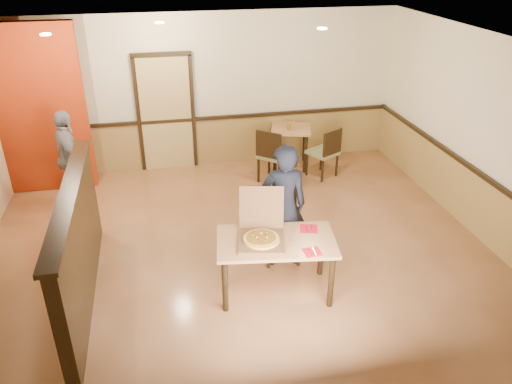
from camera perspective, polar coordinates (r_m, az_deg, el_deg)
floor at (r=6.73m, az=-1.21°, el=-8.48°), size 7.00×7.00×0.00m
ceiling at (r=5.58m, az=-1.50°, el=15.55°), size 7.00×7.00×0.00m
wall_back at (r=9.28m, az=-5.41°, el=11.31°), size 7.00×0.00×7.00m
wall_right at (r=7.44m, az=26.28°, el=4.47°), size 0.00×7.00×7.00m
wainscot_back at (r=9.56m, az=-5.14°, el=5.78°), size 7.00×0.04×0.90m
chair_rail_back at (r=9.38m, az=-5.24°, el=8.41°), size 7.00×0.06×0.06m
wainscot_right at (r=7.80m, az=24.68°, el=-1.96°), size 0.04×7.00×0.90m
chair_rail_right at (r=7.59m, az=25.24°, el=1.12°), size 0.06×7.00×0.06m
back_door at (r=9.30m, az=-10.24°, el=8.77°), size 0.90×0.06×2.10m
booth_partition at (r=6.17m, az=-19.58°, el=-5.73°), size 0.20×3.10×1.44m
red_accent_panel at (r=8.96m, az=-23.93°, el=8.50°), size 1.60×0.20×2.78m
spot_a at (r=7.39m, az=-22.91°, el=16.27°), size 0.14×0.14×0.02m
spot_b at (r=7.96m, az=-10.96°, el=18.48°), size 0.14×0.14×0.02m
spot_c at (r=7.37m, az=7.57°, el=18.05°), size 0.14×0.14×0.02m
main_table at (r=5.95m, az=2.31°, el=-6.38°), size 1.49×0.98×0.75m
diner_chair at (r=6.67m, az=2.87°, el=-3.39°), size 0.52×0.52×0.98m
side_chair_left at (r=8.74m, az=1.87°, el=4.42°), size 0.69×0.69×0.99m
side_chair_right at (r=9.01m, az=7.97°, el=4.68°), size 0.63×0.63×0.93m
side_table at (r=9.38m, az=3.98°, el=6.33°), size 0.88×0.88×0.77m
diner at (r=6.38m, az=3.12°, el=-1.66°), size 0.63×0.43×1.70m
passerby at (r=8.49m, az=-20.59°, el=3.64°), size 0.64×0.99×1.56m
pizza_box at (r=5.84m, az=0.62°, el=-4.94°), size 0.65×0.72×0.56m
pizza at (r=5.81m, az=0.62°, el=-5.39°), size 0.51×0.51×0.03m
napkin_near at (r=5.71m, az=6.44°, el=-6.83°), size 0.20×0.20×0.01m
napkin_far at (r=6.13m, az=6.04°, el=-4.20°), size 0.26×0.26×0.01m
condiment at (r=9.17m, az=3.78°, el=7.53°), size 0.06×0.06×0.16m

